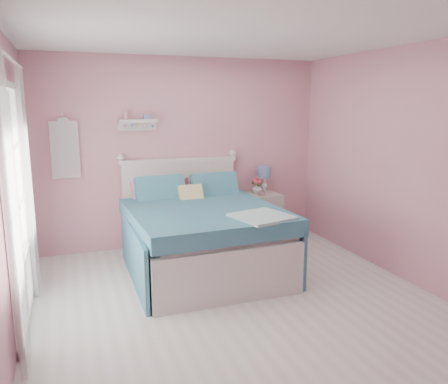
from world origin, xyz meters
TOP-DOWN VIEW (x-y plane):
  - floor at (0.00, 0.00)m, footprint 4.50×4.50m
  - room_shell at (0.00, 0.00)m, footprint 4.50×4.50m
  - bed at (-0.07, 1.19)m, footprint 1.74×2.15m
  - nightstand at (1.12, 2.00)m, footprint 0.47×0.47m
  - table_lamp at (1.19, 2.11)m, footprint 0.20×0.20m
  - vase at (1.05, 2.06)m, footprint 0.17×0.17m
  - teacup at (1.04, 1.86)m, footprint 0.11×0.11m
  - roses at (1.05, 2.05)m, footprint 0.14×0.11m
  - wall_shelf at (-0.63, 2.19)m, footprint 0.50×0.15m
  - hanging_dress at (-1.55, 2.18)m, footprint 0.34×0.03m
  - french_door at (-1.97, 0.40)m, footprint 0.04×1.32m
  - curtain_near at (-1.92, -0.34)m, footprint 0.04×0.40m
  - curtain_far at (-1.92, 1.14)m, footprint 0.04×0.40m

SIDE VIEW (x-z plane):
  - floor at x=0.00m, z-range 0.00..0.00m
  - nightstand at x=1.12m, z-range 0.00..0.69m
  - bed at x=-0.07m, z-range -0.20..1.03m
  - teacup at x=1.04m, z-range 0.69..0.76m
  - vase at x=1.05m, z-range 0.69..0.83m
  - roses at x=1.05m, z-range 0.81..0.93m
  - table_lamp at x=1.19m, z-range 0.76..1.15m
  - french_door at x=-1.97m, z-range -0.01..2.15m
  - curtain_near at x=-1.92m, z-range 0.02..2.34m
  - curtain_far at x=-1.92m, z-range 0.02..2.34m
  - hanging_dress at x=-1.55m, z-range 1.04..1.76m
  - room_shell at x=0.00m, z-range -0.67..3.83m
  - wall_shelf at x=-0.63m, z-range 1.61..1.86m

